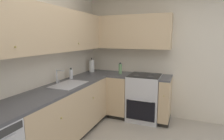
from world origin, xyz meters
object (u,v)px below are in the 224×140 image
at_px(paper_towel_roll, 92,66).
at_px(soap_bottle, 71,74).
at_px(oil_bottle, 120,69).
at_px(oven_range, 144,97).

bearing_deg(paper_towel_roll, soap_bottle, 178.50).
relative_size(soap_bottle, paper_towel_roll, 0.63).
height_order(paper_towel_roll, oil_bottle, paper_towel_roll).
bearing_deg(soap_bottle, paper_towel_roll, -1.50).
height_order(oven_range, paper_towel_roll, paper_towel_roll).
distance_m(oven_range, soap_bottle, 1.53).
bearing_deg(paper_towel_roll, oil_bottle, -88.03).
bearing_deg(oil_bottle, oven_range, -87.88).
relative_size(paper_towel_roll, oil_bottle, 1.38).
xyz_separation_m(oven_range, paper_towel_roll, (-0.04, 1.17, 0.58)).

